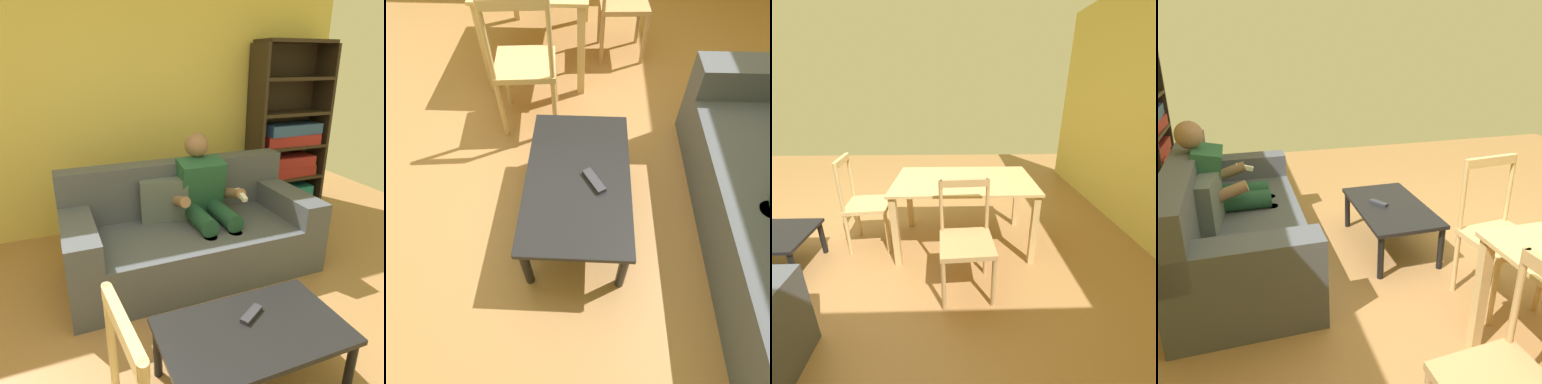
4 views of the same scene
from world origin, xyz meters
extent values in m
plane|color=#9E7042|center=(0.00, 0.00, 0.00)|extent=(8.18, 8.18, 0.00)
cylinder|color=black|center=(0.34, 0.02, 0.18)|extent=(0.05, 0.05, 0.35)
cylinder|color=black|center=(0.34, 0.51, 0.18)|extent=(0.05, 0.05, 0.35)
cube|color=tan|center=(-1.11, -0.14, 0.73)|extent=(1.38, 0.85, 0.02)
cube|color=tan|center=(-1.75, -0.52, 0.36)|extent=(0.06, 0.06, 0.71)
cube|color=tan|center=(-0.47, -0.52, 0.36)|extent=(0.06, 0.06, 0.71)
cube|color=tan|center=(-1.75, 0.23, 0.36)|extent=(0.06, 0.06, 0.71)
cube|color=tan|center=(-0.47, 0.23, 0.36)|extent=(0.06, 0.06, 0.71)
cube|color=tan|center=(-1.11, 0.58, 0.46)|extent=(0.44, 0.44, 0.04)
cylinder|color=tan|center=(-0.93, 0.78, 0.23)|extent=(0.04, 0.04, 0.46)
cylinder|color=tan|center=(-1.31, 0.76, 0.23)|extent=(0.04, 0.04, 0.46)
cylinder|color=tan|center=(-0.91, 0.40, 0.23)|extent=(0.04, 0.04, 0.46)
cylinder|color=tan|center=(-1.29, 0.38, 0.23)|extent=(0.04, 0.04, 0.46)
cylinder|color=tan|center=(-0.91, 0.40, 0.70)|extent=(0.03, 0.03, 0.47)
cylinder|color=tan|center=(-1.29, 0.38, 0.70)|extent=(0.03, 0.03, 0.47)
cube|color=tan|center=(-1.10, 0.39, 0.90)|extent=(0.38, 0.06, 0.06)
cube|color=tan|center=(-0.12, -0.14, 0.47)|extent=(0.46, 0.46, 0.04)
cylinder|color=tan|center=(-0.33, 0.03, 0.24)|extent=(0.04, 0.04, 0.47)
cylinder|color=tan|center=(-0.29, -0.35, 0.24)|extent=(0.04, 0.04, 0.47)
cylinder|color=tan|center=(0.05, 0.06, 0.24)|extent=(0.04, 0.04, 0.47)
cylinder|color=tan|center=(0.09, -0.32, 0.24)|extent=(0.04, 0.04, 0.47)
cylinder|color=tan|center=(0.05, 0.06, 0.72)|extent=(0.03, 0.03, 0.51)
cylinder|color=tan|center=(0.09, -0.32, 0.72)|extent=(0.03, 0.03, 0.51)
cube|color=tan|center=(0.07, -0.13, 0.95)|extent=(0.07, 0.38, 0.06)
camera|label=1|loc=(-0.05, -1.01, 1.70)|focal=33.20mm
camera|label=2|loc=(1.91, 0.31, 1.74)|focal=30.08mm
camera|label=3|loc=(-1.04, 2.29, 1.61)|focal=23.95mm
camera|label=4|loc=(-1.94, 1.41, 1.66)|focal=35.64mm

